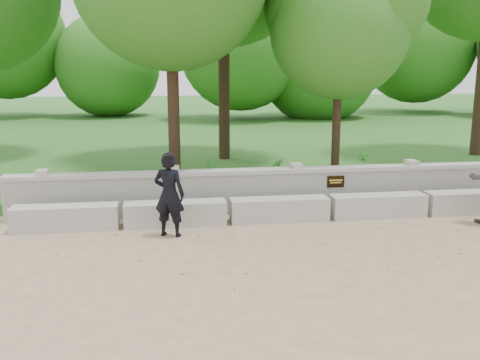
# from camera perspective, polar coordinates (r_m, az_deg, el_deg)

# --- Properties ---
(ground) EXTENTS (80.00, 80.00, 0.00)m
(ground) POSITION_cam_1_polar(r_m,az_deg,el_deg) (8.98, 13.15, -7.33)
(ground) COLOR tan
(ground) RESTS_ON ground
(lawn) EXTENTS (40.00, 22.00, 0.25)m
(lawn) POSITION_cam_1_polar(r_m,az_deg,el_deg) (22.28, 0.01, 4.67)
(lawn) COLOR #2E561D
(lawn) RESTS_ON ground
(concrete_bench) EXTENTS (11.90, 0.45, 0.45)m
(concrete_bench) POSITION_cam_1_polar(r_m,az_deg,el_deg) (10.63, 9.50, -2.92)
(concrete_bench) COLOR beige
(concrete_bench) RESTS_ON ground
(parapet_wall) EXTENTS (12.50, 0.35, 0.90)m
(parapet_wall) POSITION_cam_1_polar(r_m,az_deg,el_deg) (11.22, 8.47, -0.84)
(parapet_wall) COLOR #B2AFA8
(parapet_wall) RESTS_ON ground
(man_main) EXTENTS (0.64, 0.60, 1.50)m
(man_main) POSITION_cam_1_polar(r_m,az_deg,el_deg) (9.38, -7.55, -1.54)
(man_main) COLOR black
(man_main) RESTS_ON ground
(tree_near_right) EXTENTS (3.18, 3.18, 5.36)m
(tree_near_right) POSITION_cam_1_polar(r_m,az_deg,el_deg) (12.68, 10.65, 16.65)
(tree_near_right) COLOR #382619
(tree_near_right) RESTS_ON lawn
(shrub_a) EXTENTS (0.38, 0.35, 0.60)m
(shrub_a) POSITION_cam_1_polar(r_m,az_deg,el_deg) (12.19, -3.17, 0.68)
(shrub_a) COLOR #378A2E
(shrub_a) RESTS_ON lawn
(shrub_b) EXTENTS (0.40, 0.42, 0.60)m
(shrub_b) POSITION_cam_1_polar(r_m,az_deg,el_deg) (13.83, 13.06, 1.73)
(shrub_b) COLOR #378A2E
(shrub_b) RESTS_ON lawn
(shrub_d) EXTENTS (0.38, 0.41, 0.63)m
(shrub_d) POSITION_cam_1_polar(r_m,az_deg,el_deg) (12.30, 4.02, 0.84)
(shrub_d) COLOR #378A2E
(shrub_d) RESTS_ON lawn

